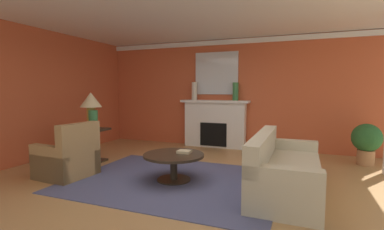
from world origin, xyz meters
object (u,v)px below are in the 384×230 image
(vase_mantel_left, at_px, (194,91))
(coffee_table, at_px, (174,161))
(sofa, at_px, (283,172))
(side_table, at_px, (92,143))
(vase_mantel_right, at_px, (236,92))
(armchair_near_window, at_px, (68,159))
(fireplace, at_px, (215,125))
(potted_plant, at_px, (367,141))
(vase_on_side_table, at_px, (93,120))
(table_lamp, at_px, (91,103))
(mantel_mirror, at_px, (216,73))

(vase_mantel_left, bearing_deg, coffee_table, -75.89)
(sofa, bearing_deg, side_table, 174.57)
(vase_mantel_left, relative_size, vase_mantel_right, 1.04)
(armchair_near_window, height_order, coffee_table, armchair_near_window)
(fireplace, bearing_deg, vase_mantel_right, -5.15)
(potted_plant, bearing_deg, vase_mantel_left, 171.89)
(vase_on_side_table, bearing_deg, potted_plant, 20.57)
(coffee_table, height_order, side_table, side_table)
(sofa, bearing_deg, potted_plant, 56.17)
(table_lamp, xyz_separation_m, vase_on_side_table, (0.15, -0.12, -0.33))
(table_lamp, height_order, vase_mantel_left, vase_mantel_left)
(mantel_mirror, bearing_deg, fireplace, -90.00)
(coffee_table, distance_m, potted_plant, 3.91)
(vase_on_side_table, bearing_deg, side_table, 141.34)
(sofa, bearing_deg, vase_on_side_table, 176.21)
(mantel_mirror, distance_m, potted_plant, 3.70)
(coffee_table, bearing_deg, vase_mantel_right, 82.28)
(vase_mantel_right, bearing_deg, armchair_near_window, -123.30)
(coffee_table, relative_size, side_table, 1.43)
(side_table, xyz_separation_m, vase_mantel_right, (2.48, 2.35, 1.06))
(armchair_near_window, bearing_deg, mantel_mirror, 64.98)
(armchair_near_window, height_order, table_lamp, table_lamp)
(potted_plant, bearing_deg, mantel_mirror, 167.76)
(armchair_near_window, bearing_deg, vase_on_side_table, 100.54)
(sofa, distance_m, vase_mantel_left, 3.83)
(sofa, bearing_deg, vase_mantel_left, 131.86)
(mantel_mirror, distance_m, table_lamp, 3.25)
(mantel_mirror, xyz_separation_m, table_lamp, (-1.93, -2.52, -0.71))
(coffee_table, xyz_separation_m, potted_plant, (3.17, 2.29, 0.16))
(side_table, bearing_deg, vase_mantel_left, 59.57)
(vase_mantel_right, bearing_deg, mantel_mirror, 162.82)
(table_lamp, relative_size, vase_mantel_right, 1.67)
(sofa, bearing_deg, armchair_near_window, -170.34)
(vase_mantel_left, distance_m, potted_plant, 4.04)
(fireplace, xyz_separation_m, side_table, (-1.93, -2.40, -0.18))
(side_table, xyz_separation_m, potted_plant, (5.26, 1.80, 0.09))
(coffee_table, bearing_deg, side_table, 166.84)
(sofa, bearing_deg, fireplace, 124.26)
(coffee_table, distance_m, vase_on_side_table, 2.06)
(mantel_mirror, xyz_separation_m, vase_on_side_table, (-1.78, -2.64, -1.03))
(mantel_mirror, relative_size, potted_plant, 1.38)
(coffee_table, bearing_deg, vase_on_side_table, 169.24)
(armchair_near_window, height_order, vase_mantel_left, vase_mantel_left)
(side_table, distance_m, table_lamp, 0.82)
(side_table, height_order, vase_mantel_left, vase_mantel_left)
(vase_mantel_right, bearing_deg, side_table, -136.54)
(coffee_table, distance_m, vase_mantel_left, 3.14)
(mantel_mirror, bearing_deg, coffee_table, -86.87)
(side_table, bearing_deg, fireplace, 51.19)
(fireplace, xyz_separation_m, potted_plant, (3.33, -0.60, -0.09))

